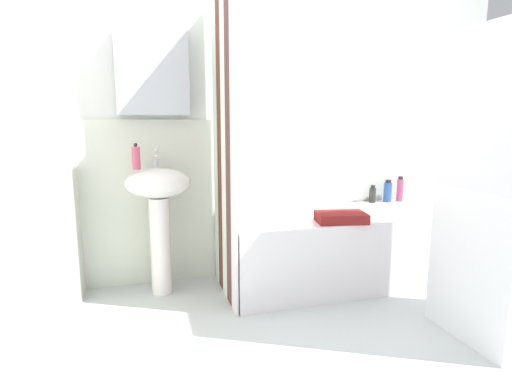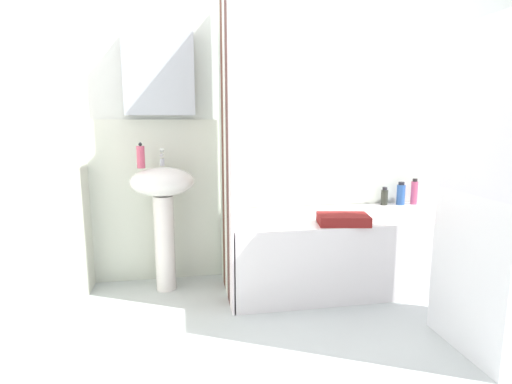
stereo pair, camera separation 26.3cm
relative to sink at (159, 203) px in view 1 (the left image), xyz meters
The scene contains 12 objects.
ground_plane 1.59m from the sink, 45.54° to the right, with size 4.80×5.60×0.04m, color silver.
wall_back_tiled 1.10m from the sink, 13.90° to the left, with size 3.60×0.18×2.40m.
wall_left_tiled 1.00m from the sink, 129.26° to the right, with size 0.07×1.81×2.40m.
sink is the anchor object (origin of this frame).
faucet 0.31m from the sink, 90.00° to the left, with size 0.03×0.12×0.12m.
soap_dispenser 0.34m from the sink, 168.60° to the right, with size 0.05×0.05×0.17m.
bathtub 1.32m from the sink, ahead, with size 1.64×0.69×0.53m, color white.
shower_curtain 0.57m from the sink, 20.24° to the right, with size 0.01×0.69×2.00m.
shampoo_bottle 1.98m from the sink, ahead, with size 0.05×0.05×0.21m.
lotion_bottle 1.86m from the sink, ahead, with size 0.07×0.07×0.18m.
conditioner_bottle 1.73m from the sink, ahead, with size 0.05×0.05×0.14m.
towel_folded 1.23m from the sink, 19.01° to the right, with size 0.32×0.21×0.06m, color maroon.
Camera 1 is at (-1.13, -1.74, 1.19)m, focal length 28.58 mm.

